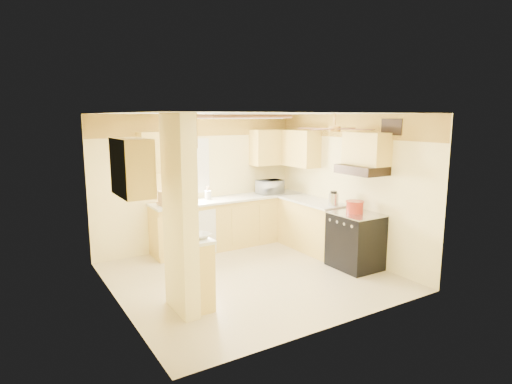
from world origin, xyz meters
TOP-DOWN VIEW (x-y plane):
  - floor at (0.00, 0.00)m, footprint 4.00×4.00m
  - ceiling at (0.00, 0.00)m, footprint 4.00×4.00m
  - wall_back at (0.00, 1.90)m, footprint 4.00×0.00m
  - wall_front at (0.00, -1.90)m, footprint 4.00×0.00m
  - wall_left at (-2.00, 0.00)m, footprint 0.00×3.80m
  - wall_right at (2.00, 0.00)m, footprint 0.00×3.80m
  - wallpaper_border at (0.00, 1.88)m, footprint 4.00×0.02m
  - partition_column at (-1.35, -0.55)m, footprint 0.20×0.70m
  - partition_ledge at (-1.13, -0.55)m, footprint 0.25×0.55m
  - ledge_top at (-1.13, -0.55)m, footprint 0.28×0.58m
  - lower_cabinets_back at (0.50, 1.60)m, footprint 3.00×0.60m
  - lower_cabinets_right at (1.70, 0.60)m, footprint 0.60×1.40m
  - countertop_back at (0.50, 1.59)m, footprint 3.04×0.64m
  - countertop_right at (1.69, 0.60)m, footprint 0.64×1.44m
  - dishwasher_panel at (-0.25, 1.29)m, footprint 0.58×0.02m
  - window at (-0.25, 1.89)m, footprint 0.92×0.02m
  - upper_cab_back_left at (-0.85, 1.72)m, footprint 0.60×0.35m
  - upper_cab_back_right at (1.55, 1.72)m, footprint 0.90×0.35m
  - upper_cab_right at (1.82, 1.25)m, footprint 0.35×1.00m
  - upper_cab_left_wall at (-1.82, -0.25)m, footprint 0.35×0.75m
  - upper_cab_over_stove at (1.82, -0.55)m, footprint 0.35×0.76m
  - stove at (1.67, -0.55)m, footprint 0.68×0.77m
  - range_hood at (1.74, -0.55)m, footprint 0.50×0.76m
  - poster_menu at (-1.24, -0.55)m, footprint 0.02×0.42m
  - poster_nashville at (-1.24, -0.55)m, footprint 0.02×0.42m
  - ceiling_light_panel at (0.10, 0.50)m, footprint 1.35×0.95m
  - ceiling_fan at (1.00, -0.70)m, footprint 1.15×1.15m
  - vent_grate at (1.98, -0.90)m, footprint 0.02×0.40m
  - microwave at (1.39, 1.57)m, footprint 0.49×0.33m
  - bowl at (-1.10, -0.61)m, footprint 0.29×0.29m
  - dutch_oven at (1.67, -0.50)m, footprint 0.29×0.29m
  - kettle at (1.66, -0.00)m, footprint 0.17×0.17m
  - dish_rack at (-0.68, 1.57)m, footprint 0.44×0.33m
  - utensil_crock at (0.09, 1.70)m, footprint 0.12×0.12m

SIDE VIEW (x-z plane):
  - floor at x=0.00m, z-range 0.00..0.00m
  - dishwasher_panel at x=-0.25m, z-range 0.03..0.83m
  - partition_ledge at x=-1.13m, z-range 0.00..0.90m
  - lower_cabinets_back at x=0.50m, z-range 0.00..0.90m
  - lower_cabinets_right at x=1.70m, z-range 0.00..0.90m
  - stove at x=1.67m, z-range 0.00..0.92m
  - ledge_top at x=-1.13m, z-range 0.90..0.94m
  - countertop_back at x=0.50m, z-range 0.90..0.94m
  - countertop_right at x=1.69m, z-range 0.90..0.94m
  - bowl at x=-1.10m, z-range 0.94..1.00m
  - dutch_oven at x=1.67m, z-range 0.92..1.11m
  - utensil_crock at x=0.09m, z-range 0.90..1.14m
  - dish_rack at x=-0.68m, z-range 0.91..1.15m
  - kettle at x=1.66m, z-range 0.93..1.19m
  - microwave at x=1.39m, z-range 0.94..1.21m
  - poster_nashville at x=-1.24m, z-range 0.92..1.48m
  - wall_back at x=0.00m, z-range -0.75..3.25m
  - wall_front at x=0.00m, z-range -0.75..3.25m
  - wall_left at x=-2.00m, z-range -0.65..3.15m
  - wall_right at x=2.00m, z-range -0.65..3.15m
  - partition_column at x=-1.35m, z-range 0.00..2.50m
  - window at x=-0.25m, z-range 1.04..2.06m
  - range_hood at x=1.74m, z-range 1.55..1.69m
  - upper_cab_back_left at x=-0.85m, z-range 1.50..2.20m
  - upper_cab_back_right at x=1.55m, z-range 1.50..2.20m
  - upper_cab_right at x=1.82m, z-range 1.50..2.20m
  - upper_cab_left_wall at x=-1.82m, z-range 1.50..2.20m
  - poster_menu at x=-1.24m, z-range 1.57..2.14m
  - upper_cab_over_stove at x=1.82m, z-range 1.69..2.21m
  - ceiling_fan at x=1.00m, z-range 2.16..2.42m
  - wallpaper_border at x=0.00m, z-range 2.10..2.50m
  - vent_grate at x=1.98m, z-range 2.17..2.42m
  - ceiling_light_panel at x=0.10m, z-range 2.42..2.49m
  - ceiling at x=0.00m, z-range 2.50..2.50m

